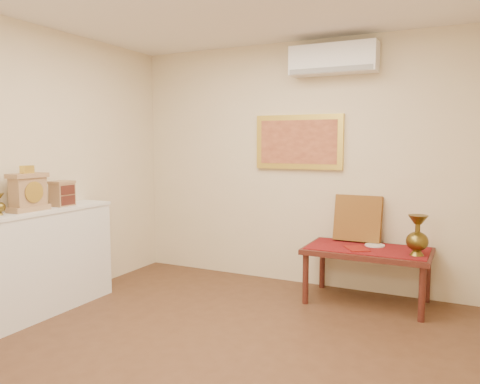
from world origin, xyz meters
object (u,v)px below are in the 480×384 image
Objects in this scene: display_ledge at (17,268)px; low_table at (367,255)px; wooden_chest at (62,193)px; brass_urn_tall at (418,231)px; mantel_clock at (28,192)px.

display_ledge is 1.68× the size of low_table.
wooden_chest is 3.05m from low_table.
brass_urn_tall is 3.62m from display_ledge.
mantel_clock is 1.68× the size of wooden_chest.
mantel_clock reaches higher than wooden_chest.
low_table is at bearing 33.03° from mantel_clock.
display_ledge is 0.68m from mantel_clock.
low_table is (2.67, 1.73, -0.67)m from mantel_clock.
mantel_clock is (0.01, 0.15, 0.66)m from display_ledge.
brass_urn_tall is at bearing -12.82° from low_table.
low_table is at bearing 35.10° from display_ledge.
wooden_chest is at bearing -153.13° from low_table.
brass_urn_tall is 3.38m from wooden_chest.
mantel_clock reaches higher than low_table.
mantel_clock is 3.25m from low_table.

